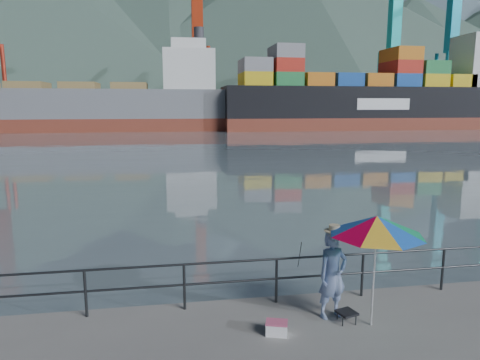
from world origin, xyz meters
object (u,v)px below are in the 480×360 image
object	(u,v)px
fisherman	(333,275)
cooler_bag	(277,329)
container_ship	(380,97)
beach_umbrella	(377,226)
bulk_carrier	(103,106)

from	to	relation	value
fisherman	cooler_bag	bearing A→B (deg)	-173.27
cooler_bag	container_ship	size ratio (longest dim) A/B	0.01
fisherman	container_ship	xyz separation A→B (m)	(36.51, 69.43, 4.96)
beach_umbrella	cooler_bag	distance (m)	2.73
fisherman	bulk_carrier	xyz separation A→B (m)	(-14.60, 72.09, 3.19)
bulk_carrier	fisherman	bearing A→B (deg)	-78.55
beach_umbrella	cooler_bag	world-z (taller)	beach_umbrella
fisherman	bulk_carrier	world-z (taller)	bulk_carrier
bulk_carrier	container_ship	bearing A→B (deg)	-2.99
cooler_bag	bulk_carrier	xyz separation A→B (m)	(-13.32, 72.60, 3.98)
fisherman	container_ship	world-z (taller)	container_ship
bulk_carrier	container_ship	xyz separation A→B (m)	(51.11, -2.67, 1.77)
container_ship	fisherman	bearing A→B (deg)	-117.74
fisherman	container_ship	distance (m)	78.60
cooler_bag	bulk_carrier	size ratio (longest dim) A/B	0.01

